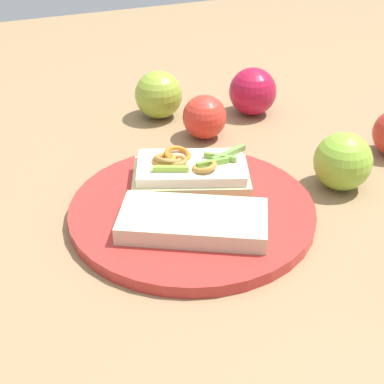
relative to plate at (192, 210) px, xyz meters
The scene contains 8 objects.
ground_plane 0.01m from the plate, ahead, with size 2.00×2.00×0.00m, color #90714D.
plate is the anchor object (origin of this frame).
sandwich 0.06m from the plate, 19.76° to the right, with size 0.14×0.18×0.05m.
bread_slice_side 0.05m from the plate, 159.19° to the left, with size 0.17×0.09×0.02m, color beige.
apple_0 0.31m from the plate, 11.66° to the right, with size 0.08×0.08×0.08m, color #8FAC34.
apple_1 0.22m from the plate, 93.00° to the right, with size 0.08×0.08×0.08m, color #89BB36.
apple_2 0.23m from the plate, 27.30° to the right, with size 0.07×0.07×0.07m, color red.
apple_3 0.33m from the plate, 40.50° to the right, with size 0.08×0.08×0.08m, color #B11535.
Camera 1 is at (-0.57, 0.23, 0.42)m, focal length 54.05 mm.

